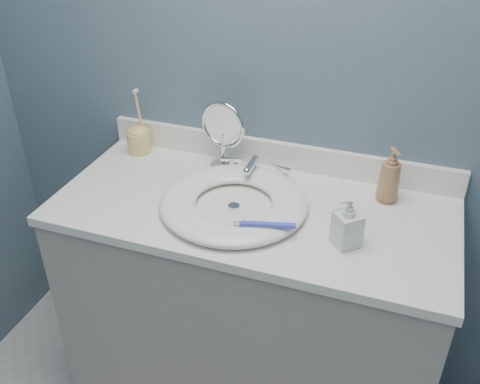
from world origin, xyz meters
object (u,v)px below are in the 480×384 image
at_px(makeup_mirror, 223,133).
at_px(soap_bottle_clear, 348,222).
at_px(toothbrush_holder, 139,138).
at_px(soap_bottle_amber, 390,175).

distance_m(makeup_mirror, soap_bottle_clear, 0.55).
bearing_deg(toothbrush_holder, makeup_mirror, -1.26).
xyz_separation_m(makeup_mirror, soap_bottle_clear, (0.47, -0.29, -0.06)).
relative_size(makeup_mirror, soap_bottle_amber, 1.36).
relative_size(soap_bottle_clear, toothbrush_holder, 0.62).
height_order(makeup_mirror, soap_bottle_amber, makeup_mirror).
xyz_separation_m(soap_bottle_clear, toothbrush_holder, (-0.79, 0.29, -0.02)).
bearing_deg(soap_bottle_clear, soap_bottle_amber, 120.92).
height_order(makeup_mirror, soap_bottle_clear, makeup_mirror).
distance_m(makeup_mirror, soap_bottle_amber, 0.55).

